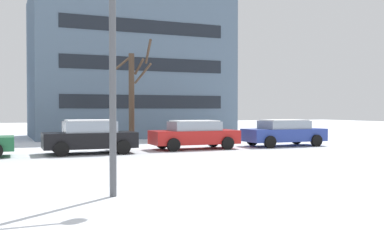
{
  "coord_description": "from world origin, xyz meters",
  "views": [
    {
      "loc": [
        0.43,
        -12.69,
        2.0
      ],
      "look_at": [
        7.99,
        4.92,
        1.56
      ],
      "focal_mm": 42.76,
      "sensor_mm": 36.0,
      "label": 1
    }
  ],
  "objects": [
    {
      "name": "street_lamp",
      "position": [
        3.24,
        -2.35,
        3.27
      ],
      "size": [
        1.84,
        0.36,
        5.28
      ],
      "color": "#4C4F54",
      "rests_on": "ground"
    },
    {
      "name": "building_far_right",
      "position": [
        9.67,
        20.74,
        5.08
      ],
      "size": [
        14.08,
        8.08,
        10.17
      ],
      "color": "slate",
      "rests_on": "ground"
    },
    {
      "name": "parked_car_black",
      "position": [
        4.31,
        8.12,
        0.78
      ],
      "size": [
        4.14,
        2.24,
        1.54
      ],
      "color": "black",
      "rests_on": "ground"
    },
    {
      "name": "tree_far_left",
      "position": [
        7.0,
        10.38,
        2.84
      ],
      "size": [
        2.12,
        2.1,
        5.57
      ],
      "color": "#423326",
      "rests_on": "ground"
    },
    {
      "name": "parked_car_red",
      "position": [
        9.61,
        8.38,
        0.75
      ],
      "size": [
        4.44,
        2.09,
        1.45
      ],
      "color": "red",
      "rests_on": "ground"
    },
    {
      "name": "parked_car_blue",
      "position": [
        14.91,
        8.25,
        0.74
      ],
      "size": [
        4.5,
        2.17,
        1.45
      ],
      "color": "#283D93",
      "rests_on": "ground"
    }
  ]
}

